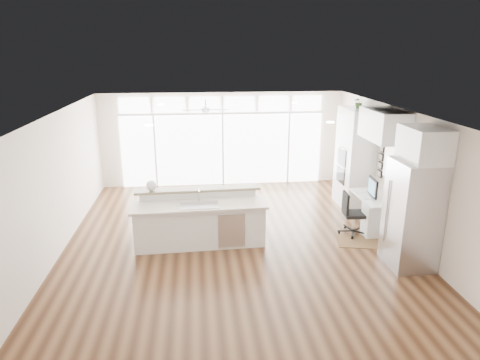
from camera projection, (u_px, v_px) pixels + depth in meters
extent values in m
cube|color=#3A2111|center=(236.00, 241.00, 9.05)|extent=(7.00, 8.00, 0.02)
cube|color=white|center=(235.00, 113.00, 8.25)|extent=(7.00, 8.00, 0.02)
cube|color=silver|center=(223.00, 139.00, 12.45)|extent=(7.00, 0.04, 2.70)
cube|color=silver|center=(268.00, 283.00, 4.85)|extent=(7.00, 0.04, 2.70)
cube|color=silver|center=(56.00, 185.00, 8.30)|extent=(0.04, 8.00, 2.70)
cube|color=silver|center=(401.00, 174.00, 8.99)|extent=(0.04, 8.00, 2.70)
cube|color=white|center=(223.00, 150.00, 12.48)|extent=(5.80, 0.06, 2.08)
cube|color=white|center=(222.00, 104.00, 12.08)|extent=(5.90, 0.06, 0.40)
cube|color=white|center=(394.00, 162.00, 9.21)|extent=(0.04, 0.85, 0.85)
cube|color=white|center=(206.00, 106.00, 10.92)|extent=(1.16, 1.16, 0.32)
cube|color=white|center=(234.00, 112.00, 8.44)|extent=(3.40, 3.00, 0.02)
cube|color=white|center=(355.00, 158.00, 10.70)|extent=(0.64, 1.20, 2.50)
cube|color=white|center=(374.00, 213.00, 9.53)|extent=(0.72, 1.30, 0.76)
cube|color=white|center=(384.00, 125.00, 8.95)|extent=(0.64, 1.30, 0.64)
cube|color=#B8B7BC|center=(412.00, 214.00, 7.78)|extent=(0.76, 0.90, 2.00)
cube|color=white|center=(425.00, 144.00, 7.40)|extent=(0.64, 0.90, 0.60)
cube|color=black|center=(381.00, 161.00, 9.85)|extent=(0.06, 0.22, 0.80)
cube|color=white|center=(200.00, 220.00, 8.71)|extent=(2.76, 1.13, 1.08)
cube|color=#392412|center=(359.00, 242.00, 8.97)|extent=(1.00, 0.80, 0.01)
cube|color=black|center=(354.00, 214.00, 9.23)|extent=(0.52, 0.48, 0.94)
sphere|color=white|center=(152.00, 186.00, 8.77)|extent=(0.24, 0.24, 0.22)
cube|color=black|center=(373.00, 187.00, 9.34)|extent=(0.13, 0.54, 0.45)
cube|color=silver|center=(365.00, 197.00, 9.39)|extent=(0.12, 0.31, 0.02)
imported|color=#345926|center=(359.00, 103.00, 10.29)|extent=(0.31, 0.34, 0.24)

